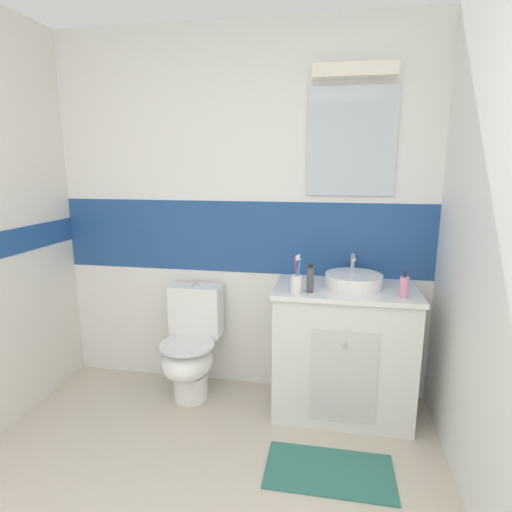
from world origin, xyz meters
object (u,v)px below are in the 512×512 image
sink_basin (354,280)px  toilet (191,347)px  soap_dispenser (404,287)px  toothbrush_cup (297,282)px  deodorant_spray_can (310,279)px

sink_basin → toilet: bearing=-179.1°
toilet → sink_basin: bearing=0.9°
toilet → soap_dispenser: size_ratio=4.83×
sink_basin → toilet: (-1.07, -0.02, -0.53)m
toothbrush_cup → soap_dispenser: size_ratio=1.44×
soap_dispenser → deodorant_spray_can: bearing=179.8°
sink_basin → toilet: sink_basin is taller
deodorant_spray_can → toilet: bearing=169.2°
soap_dispenser → toothbrush_cup: bearing=-178.7°
toilet → soap_dispenser: 1.46m
sink_basin → soap_dispenser: bearing=-32.6°
sink_basin → toothbrush_cup: 0.39m
toothbrush_cup → deodorant_spray_can: (0.08, 0.02, 0.02)m
toilet → deodorant_spray_can: 1.00m
sink_basin → toothbrush_cup: toothbrush_cup is taller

